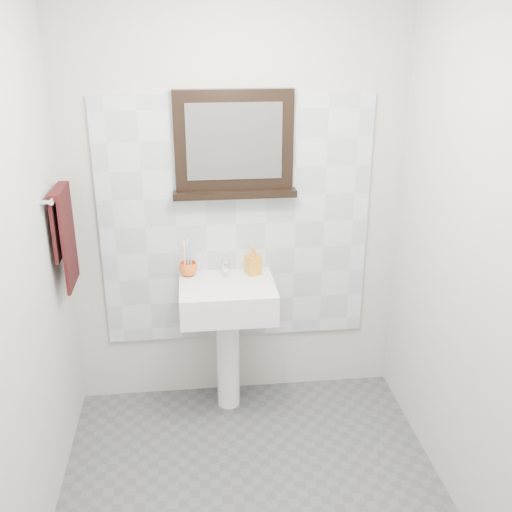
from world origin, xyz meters
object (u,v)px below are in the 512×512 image
(pedestal_sink, at_px, (228,311))
(framed_mirror, at_px, (234,147))
(soap_dispenser, at_px, (253,260))
(hand_towel, at_px, (64,230))
(toothbrush_cup, at_px, (188,269))

(pedestal_sink, distance_m, framed_mirror, 0.96)
(soap_dispenser, height_order, hand_towel, hand_towel)
(toothbrush_cup, distance_m, soap_dispenser, 0.39)
(pedestal_sink, distance_m, toothbrush_cup, 0.34)
(hand_towel, bearing_deg, pedestal_sink, 3.05)
(toothbrush_cup, bearing_deg, pedestal_sink, -32.06)
(soap_dispenser, distance_m, framed_mirror, 0.68)
(soap_dispenser, xyz_separation_m, framed_mirror, (-0.10, 0.07, 0.67))
(toothbrush_cup, distance_m, framed_mirror, 0.77)
(soap_dispenser, bearing_deg, hand_towel, 166.65)
(toothbrush_cup, bearing_deg, soap_dispenser, -2.85)
(pedestal_sink, relative_size, toothbrush_cup, 9.16)
(framed_mirror, relative_size, hand_towel, 1.29)
(pedestal_sink, xyz_separation_m, framed_mirror, (0.07, 0.19, 0.94))
(pedestal_sink, relative_size, framed_mirror, 1.35)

